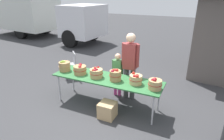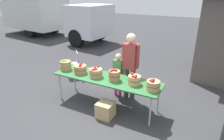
{
  "view_description": "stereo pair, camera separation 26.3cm",
  "coord_description": "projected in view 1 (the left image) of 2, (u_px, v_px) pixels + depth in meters",
  "views": [
    {
      "loc": [
        1.93,
        -3.84,
        2.7
      ],
      "look_at": [
        0.0,
        0.3,
        0.85
      ],
      "focal_mm": 31.39,
      "sensor_mm": 36.0,
      "label": 1
    },
    {
      "loc": [
        2.17,
        -3.72,
        2.7
      ],
      "look_at": [
        0.0,
        0.3,
        0.85
      ],
      "focal_mm": 31.39,
      "sensor_mm": 36.0,
      "label": 2
    }
  ],
  "objects": [
    {
      "name": "apple_basket_red_0",
      "position": [
        80.0,
        70.0,
        4.92
      ],
      "size": [
        0.34,
        0.34,
        0.26
      ],
      "color": "#A87F51",
      "rests_on": "market_table"
    },
    {
      "name": "produce_crate",
      "position": [
        107.0,
        110.0,
        4.46
      ],
      "size": [
        0.36,
        0.36,
        0.36
      ],
      "primitive_type": "cube",
      "color": "tan",
      "rests_on": "ground"
    },
    {
      "name": "market_table",
      "position": [
        107.0,
        79.0,
        4.73
      ],
      "size": [
        2.7,
        0.76,
        0.75
      ],
      "color": "#2D6B38",
      "rests_on": "ground"
    },
    {
      "name": "child_customer",
      "position": [
        118.0,
        71.0,
        5.21
      ],
      "size": [
        0.32,
        0.18,
        1.21
      ],
      "rotation": [
        0.0,
        0.0,
        3.23
      ],
      "color": "#CC3F8C",
      "rests_on": "ground"
    },
    {
      "name": "apple_basket_red_2",
      "position": [
        115.0,
        75.0,
        4.54
      ],
      "size": [
        0.29,
        0.29,
        0.29
      ],
      "color": "#A87F51",
      "rests_on": "market_table"
    },
    {
      "name": "apple_basket_green_0",
      "position": [
        65.0,
        66.0,
        5.11
      ],
      "size": [
        0.31,
        0.31,
        0.29
      ],
      "color": "#A87F51",
      "rests_on": "market_table"
    },
    {
      "name": "box_truck",
      "position": [
        37.0,
        12.0,
        11.93
      ],
      "size": [
        7.88,
        2.94,
        2.75
      ],
      "rotation": [
        0.0,
        0.0,
        -0.1
      ],
      "color": "silver",
      "rests_on": "ground"
    },
    {
      "name": "folding_chair",
      "position": [
        71.0,
        63.0,
        6.4
      ],
      "size": [
        0.57,
        0.57,
        0.86
      ],
      "rotation": [
        0.0,
        0.0,
        5.5
      ],
      "color": "#99999E",
      "rests_on": "ground"
    },
    {
      "name": "apple_basket_red_3",
      "position": [
        136.0,
        79.0,
        4.38
      ],
      "size": [
        0.3,
        0.3,
        0.26
      ],
      "color": "tan",
      "rests_on": "market_table"
    },
    {
      "name": "apple_basket_red_1",
      "position": [
        96.0,
        73.0,
        4.72
      ],
      "size": [
        0.33,
        0.33,
        0.26
      ],
      "color": "tan",
      "rests_on": "market_table"
    },
    {
      "name": "apple_basket_red_4",
      "position": [
        155.0,
        84.0,
        4.15
      ],
      "size": [
        0.3,
        0.3,
        0.26
      ],
      "color": "tan",
      "rests_on": "market_table"
    },
    {
      "name": "vendor_adult",
      "position": [
        130.0,
        62.0,
        4.93
      ],
      "size": [
        0.47,
        0.24,
        1.77
      ],
      "rotation": [
        0.0,
        0.0,
        3.11
      ],
      "color": "#3F3F3F",
      "rests_on": "ground"
    },
    {
      "name": "ground_plane",
      "position": [
        107.0,
        105.0,
        4.99
      ],
      "size": [
        40.0,
        40.0,
        0.0
      ],
      "primitive_type": "plane",
      "color": "#38383A"
    }
  ]
}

